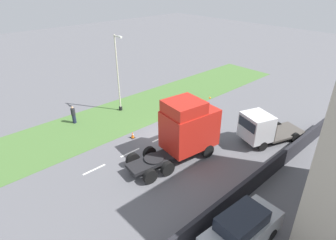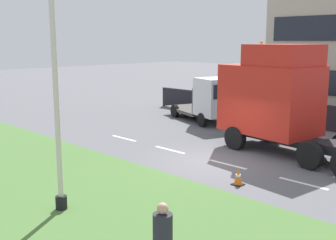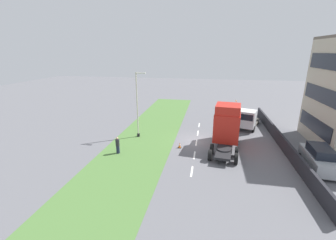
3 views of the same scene
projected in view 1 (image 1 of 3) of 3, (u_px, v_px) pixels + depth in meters
ground_plane at (166, 136)px, 24.63m from camera, size 120.00×120.00×0.00m
grass_verge at (127, 113)px, 28.53m from camera, size 7.00×44.00×0.01m
lane_markings at (160, 138)px, 24.21m from camera, size 0.16×14.60×0.00m
boundary_wall at (258, 178)px, 18.45m from camera, size 0.25×24.00×1.38m
lorry_cab at (187, 129)px, 20.97m from camera, size 3.44×7.46×4.79m
flatbed_truck at (261, 128)px, 22.92m from camera, size 3.99×6.14×2.72m
parked_car at (242, 230)px, 14.35m from camera, size 2.18×4.90×2.11m
lamp_post at (118, 78)px, 27.47m from camera, size 1.28×0.33×7.68m
pedestrian at (73, 115)px, 26.30m from camera, size 0.39×0.39×1.73m
traffic_cone_lead at (133, 135)px, 24.15m from camera, size 0.36×0.36×0.58m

